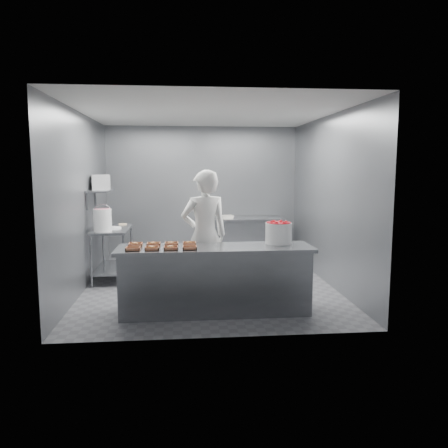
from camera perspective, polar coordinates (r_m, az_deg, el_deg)
The scene contains 24 objects.
floor at distance 7.32m, azimuth -1.95°, elevation -8.01°, with size 4.50×4.50×0.00m, color #4C4C51.
ceiling at distance 7.11m, azimuth -2.05°, elevation 14.30°, with size 4.50×4.50×0.00m, color white.
wall_back at distance 9.32m, azimuth -2.83°, elevation 4.03°, with size 4.00×0.04×2.80m, color slate.
wall_left at distance 7.24m, azimuth -18.02°, elevation 2.72°, with size 0.04×4.50×2.80m, color slate.
wall_right at distance 7.47m, azimuth 13.52°, elevation 3.01°, with size 0.04×4.50×2.80m, color slate.
service_counter at distance 5.90m, azimuth -1.17°, elevation -7.24°, with size 2.60×0.70×0.90m.
prep_table at distance 7.86m, azimuth -14.35°, elevation -2.74°, with size 0.60×1.20×0.90m.
back_counter at distance 9.16m, azimuth 2.94°, elevation -1.98°, with size 1.50×0.60×0.90m.
wall_shelf at distance 7.78m, azimuth -15.82°, elevation 4.21°, with size 0.35×0.90×0.03m, color slate.
tray_0 at distance 5.68m, azimuth -11.79°, elevation -3.16°, with size 0.19×0.18×0.04m.
tray_1 at distance 5.65m, azimuth -9.41°, elevation -3.11°, with size 0.19×0.18×0.06m.
tray_2 at distance 5.64m, azimuth -6.97°, elevation -3.09°, with size 0.19×0.18×0.06m.
tray_3 at distance 5.64m, azimuth -4.50°, elevation -3.09°, with size 0.19×0.18×0.04m.
tray_4 at distance 5.97m, azimuth -11.51°, elevation -2.61°, with size 0.19×0.18×0.06m.
tray_5 at distance 5.95m, azimuth -9.21°, elevation -2.59°, with size 0.19×0.18×0.06m.
tray_6 at distance 5.94m, azimuth -6.89°, elevation -2.57°, with size 0.19×0.18×0.06m.
tray_7 at distance 5.93m, azimuth -4.57°, elevation -2.54°, with size 0.19×0.18×0.06m.
worker at distance 6.38m, azimuth -2.56°, elevation -1.52°, with size 0.70×0.46×1.91m, color white.
strawberry_tub at distance 6.06m, azimuth 7.14°, elevation -1.07°, with size 0.36×0.36×0.30m.
glaze_bucket at distance 7.43m, azimuth -15.57°, elevation 0.56°, with size 0.31×0.29×0.45m.
bucket_lid at distance 7.74m, azimuth -14.42°, elevation -0.51°, with size 0.32×0.32×0.02m, color white.
rag at distance 8.23m, azimuth -13.09°, elevation -0.02°, with size 0.14×0.12×0.02m, color #CCB28C.
appliance at distance 7.82m, azimuth -15.80°, elevation 5.27°, with size 0.30×0.34×0.26m, color gray.
paper_stack at distance 9.05m, azimuth 0.20°, elevation 0.95°, with size 0.30×0.22×0.06m, color silver.
Camera 1 is at (-0.42, -7.05, 1.94)m, focal length 35.00 mm.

